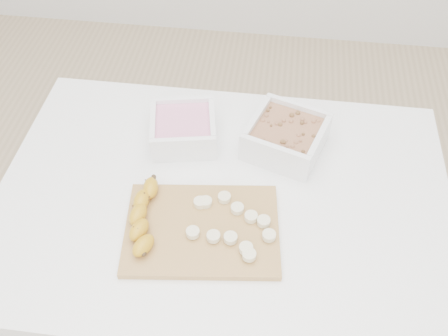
# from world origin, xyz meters

# --- Properties ---
(ground) EXTENTS (3.50, 3.50, 0.00)m
(ground) POSITION_xyz_m (0.00, 0.00, 0.00)
(ground) COLOR #C6AD89
(ground) RESTS_ON ground
(table) EXTENTS (1.00, 0.70, 0.75)m
(table) POSITION_xyz_m (0.00, 0.00, 0.65)
(table) COLOR white
(table) RESTS_ON ground
(bowl_yogurt) EXTENTS (0.18, 0.18, 0.07)m
(bowl_yogurt) POSITION_xyz_m (-0.11, 0.16, 0.79)
(bowl_yogurt) COLOR white
(bowl_yogurt) RESTS_ON table
(bowl_granola) EXTENTS (0.21, 0.21, 0.08)m
(bowl_granola) POSITION_xyz_m (0.13, 0.16, 0.79)
(bowl_granola) COLOR white
(bowl_granola) RESTS_ON table
(cutting_board) EXTENTS (0.34, 0.26, 0.01)m
(cutting_board) POSITION_xyz_m (-0.03, -0.10, 0.76)
(cutting_board) COLOR #A9813F
(cutting_board) RESTS_ON table
(banana) EXTENTS (0.06, 0.19, 0.03)m
(banana) POSITION_xyz_m (-0.15, -0.10, 0.78)
(banana) COLOR #B88314
(banana) RESTS_ON cutting_board
(banana_slices) EXTENTS (0.18, 0.16, 0.02)m
(banana_slices) POSITION_xyz_m (0.03, -0.09, 0.77)
(banana_slices) COLOR beige
(banana_slices) RESTS_ON cutting_board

